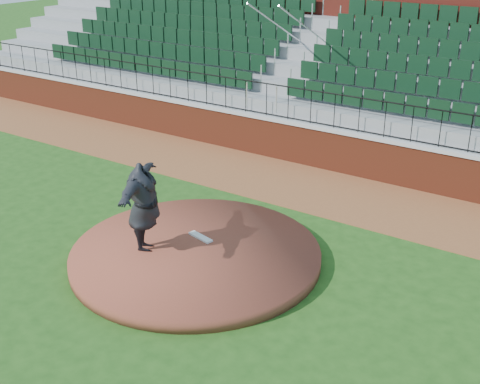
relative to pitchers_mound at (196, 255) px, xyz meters
The scene contains 10 objects.
ground 0.54m from the pitchers_mound, 41.96° to the right, with size 90.00×90.00×0.00m, color #1F4A15.
warning_track 5.06m from the pitchers_mound, 85.57° to the left, with size 34.00×3.20×0.01m, color brown.
field_wall 6.68m from the pitchers_mound, 86.63° to the left, with size 34.00×0.35×1.20m, color maroon.
wall_cap 6.75m from the pitchers_mound, 86.63° to the left, with size 34.00×0.45×0.10m, color #B7B7B7.
wall_railing 6.87m from the pitchers_mound, 86.63° to the left, with size 34.00×0.05×1.00m, color black, non-canonical shape.
seating_stands 9.63m from the pitchers_mound, 87.61° to the left, with size 34.00×5.10×4.60m, color gray, non-canonical shape.
concourse_wall 12.46m from the pitchers_mound, 88.16° to the left, with size 34.00×0.50×5.50m, color maroon.
pitchers_mound is the anchor object (origin of this frame).
pitching_rubber 0.57m from the pitchers_mound, 116.38° to the left, with size 0.67×0.17×0.04m, color silver.
pitcher 1.56m from the pitchers_mound, 148.41° to the right, with size 2.46×0.67×2.00m, color black.
Camera 1 is at (7.04, -8.99, 6.74)m, focal length 46.38 mm.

